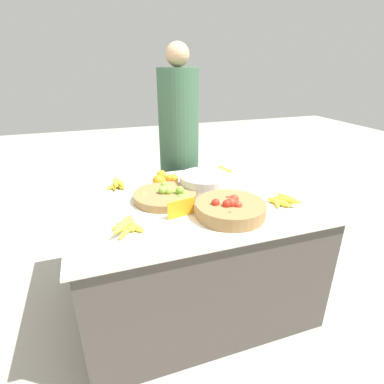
{
  "coord_description": "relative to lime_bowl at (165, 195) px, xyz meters",
  "views": [
    {
      "loc": [
        -0.52,
        -1.53,
        1.49
      ],
      "look_at": [
        0.0,
        0.0,
        0.79
      ],
      "focal_mm": 28.0,
      "sensor_mm": 36.0,
      "label": 1
    }
  ],
  "objects": [
    {
      "name": "ground_plane",
      "position": [
        0.15,
        -0.05,
        -0.76
      ],
      "size": [
        12.0,
        12.0,
        0.0
      ],
      "primitive_type": "plane",
      "color": "#ADA599"
    },
    {
      "name": "market_table",
      "position": [
        0.15,
        -0.05,
        -0.4
      ],
      "size": [
        1.4,
        1.05,
        0.74
      ],
      "color": "#4C4742",
      "rests_on": "ground_plane"
    },
    {
      "name": "lime_bowl",
      "position": [
        0.0,
        0.0,
        0.0
      ],
      "size": [
        0.37,
        0.37,
        0.09
      ],
      "color": "olive",
      "rests_on": "market_table"
    },
    {
      "name": "tomato_basket",
      "position": [
        0.28,
        -0.31,
        0.01
      ],
      "size": [
        0.37,
        0.37,
        0.11
      ],
      "color": "olive",
      "rests_on": "market_table"
    },
    {
      "name": "orange_pile",
      "position": [
        0.06,
        0.24,
        0.01
      ],
      "size": [
        0.18,
        0.2,
        0.08
      ],
      "color": "orange",
      "rests_on": "market_table"
    },
    {
      "name": "metal_bowl",
      "position": [
        0.28,
        0.08,
        0.02
      ],
      "size": [
        0.32,
        0.32,
        0.09
      ],
      "color": "silver",
      "rests_on": "market_table"
    },
    {
      "name": "price_sign",
      "position": [
        0.03,
        -0.23,
        0.02
      ],
      "size": [
        0.16,
        0.03,
        0.1
      ],
      "rotation": [
        0.0,
        0.0,
        0.18
      ],
      "color": "orange",
      "rests_on": "market_table"
    },
    {
      "name": "banana_bunch_middle_left",
      "position": [
        -0.26,
        -0.29,
        -0.0
      ],
      "size": [
        0.17,
        0.17,
        0.06
      ],
      "color": "yellow",
      "rests_on": "market_table"
    },
    {
      "name": "banana_bunch_front_right",
      "position": [
        0.62,
        -0.28,
        -0.0
      ],
      "size": [
        0.15,
        0.18,
        0.06
      ],
      "color": "yellow",
      "rests_on": "market_table"
    },
    {
      "name": "banana_bunch_middle_right",
      "position": [
        0.5,
        0.29,
        -0.0
      ],
      "size": [
        0.17,
        0.19,
        0.06
      ],
      "color": "yellow",
      "rests_on": "market_table"
    },
    {
      "name": "banana_bunch_front_left",
      "position": [
        -0.25,
        0.29,
        -0.0
      ],
      "size": [
        0.15,
        0.17,
        0.05
      ],
      "color": "yellow",
      "rests_on": "market_table"
    },
    {
      "name": "vendor_person",
      "position": [
        0.31,
        0.75,
        -0.01
      ],
      "size": [
        0.32,
        0.32,
        1.63
      ],
      "color": "#385B42",
      "rests_on": "ground_plane"
    }
  ]
}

